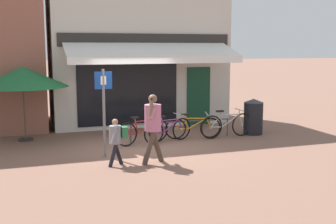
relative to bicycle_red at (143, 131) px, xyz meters
name	(u,v)px	position (x,y,z in m)	size (l,w,h in m)	color
ground_plane	(145,147)	(-0.06, -0.40, -0.38)	(160.00, 160.00, 0.00)	brown
shop_front	(137,37)	(0.86, 3.92, 2.83)	(6.37, 4.51, 6.43)	beige
bike_rack_rail	(181,124)	(1.29, 0.27, 0.09)	(3.28, 0.04, 0.57)	#47494F
bicycle_red	(143,131)	(0.00, 0.00, 0.00)	(1.73, 0.64, 0.84)	black
bicycle_purple	(168,130)	(0.78, -0.01, -0.01)	(1.65, 0.67, 0.83)	black
bicycle_orange	(193,127)	(1.66, 0.19, -0.02)	(1.76, 0.57, 0.82)	black
bicycle_silver	(227,125)	(2.74, 0.02, 0.02)	(1.85, 0.52, 0.88)	black
pedestrian_adult	(153,122)	(-0.30, -2.05, 0.66)	(0.63, 0.64, 1.71)	#47382D
pedestrian_child	(117,137)	(-1.18, -1.98, 0.33)	(0.49, 0.47, 1.15)	black
litter_bin	(253,116)	(3.80, 0.23, 0.21)	(0.63, 0.63, 1.16)	black
parking_sign	(104,104)	(-1.31, -1.08, 1.02)	(0.44, 0.07, 2.27)	slate
cafe_parasol	(23,77)	(-3.25, 1.59, 1.56)	(2.68, 2.68, 2.24)	#4C3D2D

